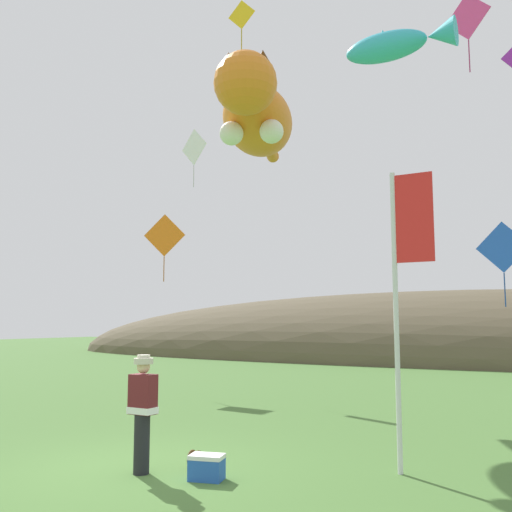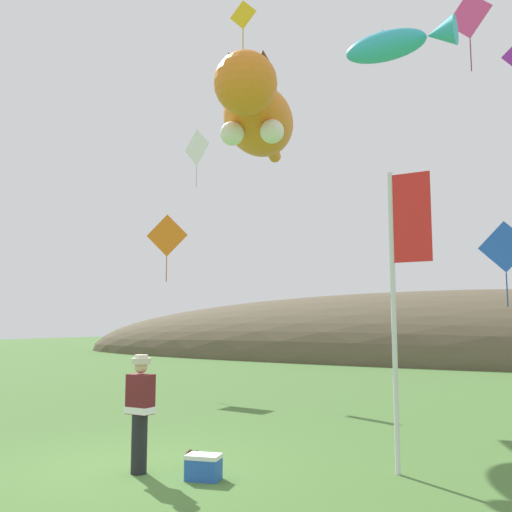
# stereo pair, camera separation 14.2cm
# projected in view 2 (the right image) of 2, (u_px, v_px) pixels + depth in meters

# --- Properties ---
(ground_plane) EXTENTS (120.00, 120.00, 0.00)m
(ground_plane) POSITION_uv_depth(u_px,v_px,m) (132.00, 469.00, 8.87)
(ground_plane) COLOR #477033
(distant_hill_ridge) EXTENTS (58.64, 15.95, 8.46)m
(distant_hill_ridge) POSITION_uv_depth(u_px,v_px,m) (487.00, 361.00, 33.66)
(distant_hill_ridge) COLOR brown
(distant_hill_ridge) RESTS_ON ground
(festival_attendant) EXTENTS (0.43, 0.30, 1.77)m
(festival_attendant) POSITION_uv_depth(u_px,v_px,m) (140.00, 409.00, 8.72)
(festival_attendant) COLOR black
(festival_attendant) RESTS_ON ground
(kite_spool) EXTENTS (0.13, 0.26, 0.26)m
(kite_spool) POSITION_uv_depth(u_px,v_px,m) (193.00, 458.00, 9.03)
(kite_spool) COLOR olive
(kite_spool) RESTS_ON ground
(picnic_cooler) EXTENTS (0.55, 0.43, 0.36)m
(picnic_cooler) POSITION_uv_depth(u_px,v_px,m) (204.00, 467.00, 8.28)
(picnic_cooler) COLOR blue
(picnic_cooler) RESTS_ON ground
(festival_banner_pole) EXTENTS (0.66, 0.08, 4.65)m
(festival_banner_pole) POSITION_uv_depth(u_px,v_px,m) (402.00, 272.00, 8.84)
(festival_banner_pole) COLOR silver
(festival_banner_pole) RESTS_ON ground
(kite_giant_cat) EXTENTS (2.98, 6.25, 1.98)m
(kite_giant_cat) POSITION_uv_depth(u_px,v_px,m) (257.00, 116.00, 15.09)
(kite_giant_cat) COLOR orange
(kite_fish_windsock) EXTENTS (2.29, 0.67, 0.70)m
(kite_fish_windsock) POSITION_uv_depth(u_px,v_px,m) (397.00, 43.00, 11.83)
(kite_fish_windsock) COLOR #33B2CC
(kite_diamond_blue) EXTENTS (1.37, 0.16, 2.28)m
(kite_diamond_blue) POSITION_uv_depth(u_px,v_px,m) (505.00, 247.00, 15.08)
(kite_diamond_blue) COLOR blue
(kite_diamond_white) EXTENTS (1.47, 0.42, 2.42)m
(kite_diamond_white) POSITION_uv_depth(u_px,v_px,m) (197.00, 148.00, 23.13)
(kite_diamond_white) COLOR white
(kite_diamond_orange) EXTENTS (1.44, 0.54, 2.43)m
(kite_diamond_orange) POSITION_uv_depth(u_px,v_px,m) (167.00, 236.00, 20.45)
(kite_diamond_orange) COLOR orange
(kite_diamond_pink) EXTENTS (1.22, 0.47, 2.20)m
(kite_diamond_pink) POSITION_uv_depth(u_px,v_px,m) (469.00, 16.00, 15.05)
(kite_diamond_pink) COLOR #E53F8C
(kite_diamond_gold) EXTENTS (0.95, 0.04, 1.85)m
(kite_diamond_gold) POSITION_uv_depth(u_px,v_px,m) (243.00, 16.00, 17.68)
(kite_diamond_gold) COLOR yellow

